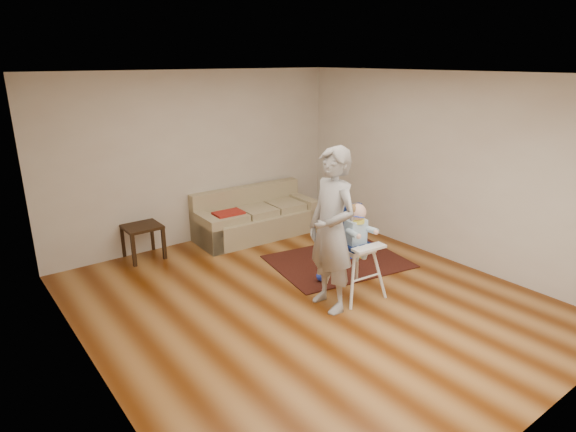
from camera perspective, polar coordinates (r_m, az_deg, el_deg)
ground at (r=6.05m, az=2.33°, el=-9.98°), size 5.50×5.50×0.00m
room_envelope at (r=5.83m, az=-0.75°, el=8.50°), size 5.04×5.52×2.72m
sofa at (r=8.04m, az=-3.79°, el=0.32°), size 2.07×0.92×0.79m
side_table at (r=7.49m, az=-16.81°, el=-2.91°), size 0.52×0.52×0.52m
area_rug at (r=7.16m, az=5.96°, el=-5.37°), size 2.10×1.72×0.02m
ride_on_toy at (r=7.27m, az=7.25°, el=-3.12°), size 0.47×0.42×0.43m
toy_ball at (r=6.49m, az=3.98°, el=-7.12°), size 0.14×0.14×0.14m
high_chair at (r=6.01m, az=8.02°, el=-4.23°), size 0.61×0.61×1.21m
adult at (r=5.55m, az=5.21°, el=-1.74°), size 0.51×0.74×1.95m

